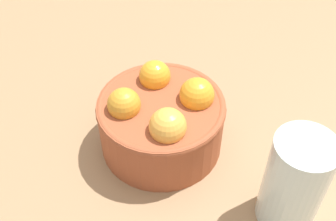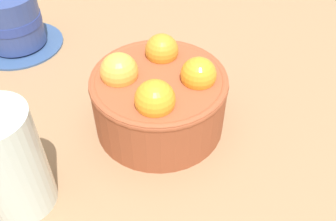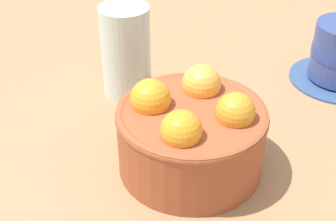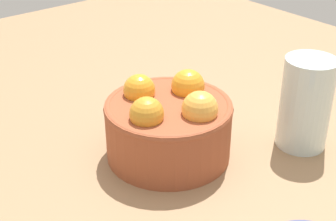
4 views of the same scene
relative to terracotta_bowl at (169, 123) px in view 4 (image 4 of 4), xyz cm
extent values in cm
cube|color=#997551|center=(0.02, 0.03, -6.91)|extent=(128.04, 114.44, 4.98)
cylinder|color=#9E4C2D|center=(0.02, 0.03, -0.87)|extent=(15.19, 15.19, 7.10)
torus|color=#9E4C2D|center=(0.02, 0.03, 2.28)|extent=(15.39, 15.39, 1.00)
sphere|color=orange|center=(-1.19, 4.15, 3.31)|extent=(3.91, 3.91, 3.91)
sphere|color=#F6AB43|center=(-4.10, -1.18, 3.31)|extent=(4.19, 4.19, 4.19)
sphere|color=orange|center=(1.23, -4.09, 3.31)|extent=(4.17, 4.17, 4.17)
sphere|color=orange|center=(4.14, 1.24, 3.31)|extent=(3.92, 3.92, 3.92)
cylinder|color=silver|center=(-8.82, -14.63, 1.46)|extent=(6.33, 6.33, 11.75)
camera|label=1|loc=(-34.74, -4.24, 36.82)|focal=44.73mm
camera|label=2|loc=(11.99, -29.56, 28.19)|focal=39.96mm
camera|label=3|loc=(34.64, 18.95, 29.57)|focal=51.42mm
camera|label=4|loc=(-39.73, 32.68, 30.20)|focal=52.98mm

